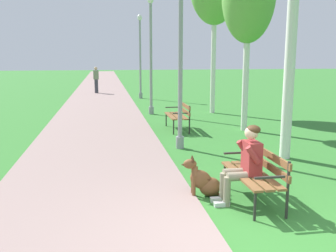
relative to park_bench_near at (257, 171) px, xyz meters
The scene contains 10 objects.
ground_plane 1.52m from the park_bench_near, 114.74° to the right, with size 120.00×120.00×0.00m, color #33752D.
paved_path 22.85m from the park_bench_near, 96.52° to the left, with size 3.36×60.00×0.04m, color gray.
park_bench_near is the anchor object (origin of this frame).
park_bench_mid 6.09m from the park_bench_near, 90.53° to the left, with size 0.55×1.50×0.85m.
person_seated_on_near_bench 0.27m from the park_bench_near, behind, with size 0.74×0.49×1.25m.
dog_brown 0.88m from the park_bench_near, 154.30° to the left, with size 0.83×0.31×0.71m.
lamp_post_near 4.20m from the park_bench_near, 97.71° to the left, with size 0.24×0.24×4.69m.
lamp_post_mid 9.70m from the park_bench_near, 93.11° to the left, with size 0.24×0.24×4.58m.
lamp_post_far 15.44m from the park_bench_near, 91.46° to the left, with size 0.24×0.24×4.47m.
pedestrian_distant 18.63m from the park_bench_near, 98.77° to the left, with size 0.32×0.22×1.65m.
Camera 1 is at (-1.74, -4.15, 2.30)m, focal length 40.54 mm.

